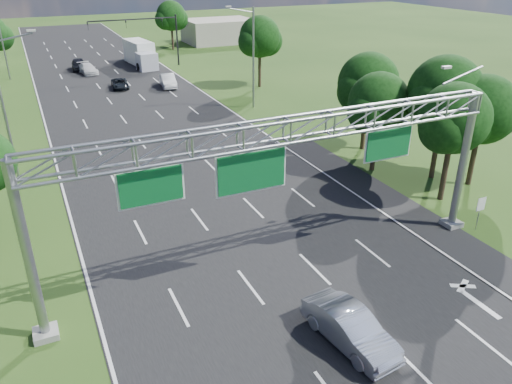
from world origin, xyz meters
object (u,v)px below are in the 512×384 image
traffic_signal (152,29)px  silver_sedan (350,328)px  sign_gantry (288,143)px  box_truck (141,54)px  regulatory_sign (481,207)px

traffic_signal → silver_sedan: traffic_signal is taller
traffic_signal → sign_gantry: bearing=-97.7°
silver_sedan → box_truck: bearing=77.2°
box_truck → traffic_signal: bearing=-55.7°
silver_sedan → regulatory_sign: bearing=13.6°
traffic_signal → box_truck: bearing=130.9°
sign_gantry → traffic_signal: bearing=82.3°
box_truck → regulatory_sign: bearing=-90.0°
regulatory_sign → traffic_signal: 54.37m
sign_gantry → regulatory_sign: size_ratio=11.19×
regulatory_sign → box_truck: bearing=96.6°
silver_sedan → box_truck: 60.70m
sign_gantry → box_truck: bearing=84.1°
traffic_signal → silver_sedan: 59.28m
silver_sedan → sign_gantry: bearing=82.4°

